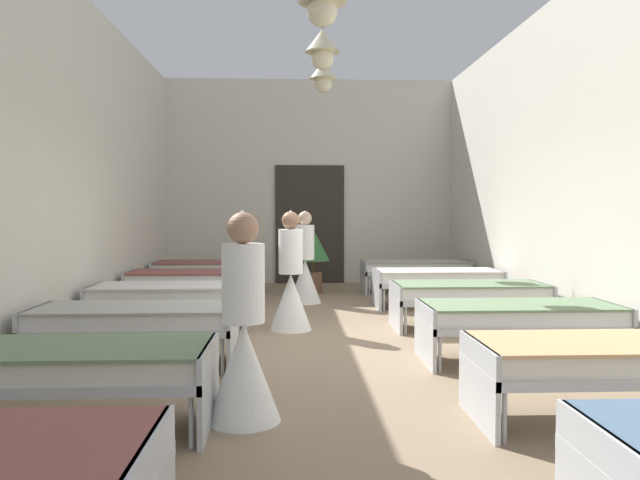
{
  "coord_description": "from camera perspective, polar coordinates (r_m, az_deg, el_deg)",
  "views": [
    {
      "loc": [
        -0.36,
        -6.69,
        1.48
      ],
      "look_at": [
        0.0,
        1.2,
        1.1
      ],
      "focal_mm": 34.37,
      "sensor_mm": 36.0,
      "label": 1
    }
  ],
  "objects": [
    {
      "name": "bed_left_row_1",
      "position": [
        4.52,
        -22.33,
        -10.79
      ],
      "size": [
        1.9,
        0.84,
        0.57
      ],
      "color": "#B7BCC1",
      "rests_on": "ground"
    },
    {
      "name": "bed_left_row_5",
      "position": [
        11.1,
        -10.37,
        -2.68
      ],
      "size": [
        1.9,
        0.84,
        0.57
      ],
      "color": "#B7BCC1",
      "rests_on": "ground"
    },
    {
      "name": "nurse_mid_aisle",
      "position": [
        7.61,
        -2.74,
        -4.43
      ],
      "size": [
        0.52,
        0.52,
        1.49
      ],
      "rotation": [
        0.0,
        0.0,
        4.56
      ],
      "color": "white",
      "rests_on": "ground"
    },
    {
      "name": "bed_left_row_2",
      "position": [
        6.11,
        -16.9,
        -7.18
      ],
      "size": [
        1.9,
        0.84,
        0.57
      ],
      "color": "#B7BCC1",
      "rests_on": "ground"
    },
    {
      "name": "bed_left_row_3",
      "position": [
        7.76,
        -13.78,
        -5.04
      ],
      "size": [
        1.9,
        0.84,
        0.57
      ],
      "color": "#B7BCC1",
      "rests_on": "ground"
    },
    {
      "name": "potted_plant",
      "position": [
        10.98,
        -0.75,
        -0.98
      ],
      "size": [
        0.63,
        0.63,
        1.18
      ],
      "color": "brown",
      "rests_on": "ground"
    },
    {
      "name": "bed_left_row_4",
      "position": [
        9.42,
        -11.77,
        -3.65
      ],
      "size": [
        1.9,
        0.84,
        0.57
      ],
      "color": "#B7BCC1",
      "rests_on": "ground"
    },
    {
      "name": "nurse_near_aisle",
      "position": [
        4.38,
        -7.13,
        -9.81
      ],
      "size": [
        0.52,
        0.52,
        1.49
      ],
      "rotation": [
        0.0,
        0.0,
        3.32
      ],
      "color": "white",
      "rests_on": "ground"
    },
    {
      "name": "room_shell",
      "position": [
        7.99,
        -0.03,
        7.05
      ],
      "size": [
        6.22,
        11.82,
        4.14
      ],
      "color": "beige",
      "rests_on": "ground"
    },
    {
      "name": "bed_right_row_4",
      "position": [
        9.56,
        10.84,
        -3.55
      ],
      "size": [
        1.9,
        0.84,
        0.57
      ],
      "color": "#B7BCC1",
      "rests_on": "ground"
    },
    {
      "name": "bed_right_row_3",
      "position": [
        7.93,
        13.71,
        -4.88
      ],
      "size": [
        1.9,
        0.84,
        0.57
      ],
      "color": "#B7BCC1",
      "rests_on": "ground"
    },
    {
      "name": "bed_right_row_2",
      "position": [
        6.33,
        18.07,
        -6.86
      ],
      "size": [
        1.9,
        0.84,
        0.57
      ],
      "color": "#B7BCC1",
      "rests_on": "ground"
    },
    {
      "name": "nurse_far_aisle",
      "position": [
        9.81,
        -1.41,
        -2.81
      ],
      "size": [
        0.52,
        0.52,
        1.49
      ],
      "rotation": [
        0.0,
        0.0,
        4.99
      ],
      "color": "white",
      "rests_on": "ground"
    },
    {
      "name": "ground_plane",
      "position": [
        6.87,
        0.46,
        -10.12
      ],
      "size": [
        6.42,
        12.22,
        0.1
      ],
      "primitive_type": "cube",
      "color": "#8C755B"
    },
    {
      "name": "bed_right_row_1",
      "position": [
        4.8,
        25.37,
        -10.04
      ],
      "size": [
        1.9,
        0.84,
        0.57
      ],
      "color": "#B7BCC1",
      "rests_on": "ground"
    },
    {
      "name": "bed_right_row_5",
      "position": [
        11.22,
        8.81,
        -2.61
      ],
      "size": [
        1.9,
        0.84,
        0.57
      ],
      "color": "#B7BCC1",
      "rests_on": "ground"
    }
  ]
}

